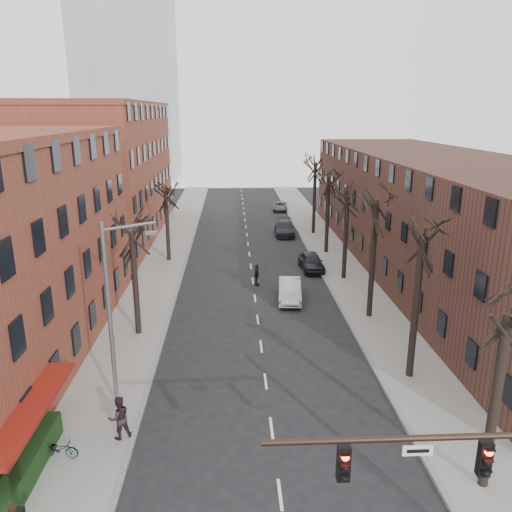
{
  "coord_description": "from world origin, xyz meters",
  "views": [
    {
      "loc": [
        -1.61,
        -11.07,
        13.57
      ],
      "look_at": [
        -0.03,
        21.64,
        4.0
      ],
      "focal_mm": 35.0,
      "sensor_mm": 36.0,
      "label": 1
    }
  ],
  "objects": [
    {
      "name": "sidewalk_left",
      "position": [
        -8.0,
        35.0,
        0.07
      ],
      "size": [
        4.0,
        90.0,
        0.15
      ],
      "primitive_type": "cube",
      "color": "gray",
      "rests_on": "ground"
    },
    {
      "name": "sidewalk_right",
      "position": [
        8.0,
        35.0,
        0.07
      ],
      "size": [
        4.0,
        90.0,
        0.15
      ],
      "primitive_type": "cube",
      "color": "gray",
      "rests_on": "ground"
    },
    {
      "name": "building_left_far",
      "position": [
        -16.0,
        44.0,
        7.0
      ],
      "size": [
        12.0,
        28.0,
        14.0
      ],
      "primitive_type": "cube",
      "color": "brown",
      "rests_on": "ground"
    },
    {
      "name": "building_right",
      "position": [
        16.0,
        30.0,
        5.0
      ],
      "size": [
        12.0,
        50.0,
        10.0
      ],
      "primitive_type": "cube",
      "color": "#442820",
      "rests_on": "ground"
    },
    {
      "name": "office_tower",
      "position": [
        -22.0,
        95.0,
        30.0
      ],
      "size": [
        18.0,
        18.0,
        60.0
      ],
      "primitive_type": "cube",
      "color": "#B2B7BF",
      "rests_on": "ground"
    },
    {
      "name": "awning_left",
      "position": [
        -9.4,
        6.0,
        0.0
      ],
      "size": [
        1.2,
        7.0,
        0.15
      ],
      "primitive_type": "cube",
      "color": "maroon",
      "rests_on": "ground"
    },
    {
      "name": "hedge",
      "position": [
        -9.5,
        5.0,
        0.65
      ],
      "size": [
        0.8,
        6.0,
        1.0
      ],
      "primitive_type": "cube",
      "color": "#1A3612",
      "rests_on": "sidewalk_left"
    },
    {
      "name": "tree_right_a",
      "position": [
        7.6,
        4.0,
        0.0
      ],
      "size": [
        5.2,
        5.2,
        10.0
      ],
      "primitive_type": null,
      "color": "black",
      "rests_on": "ground"
    },
    {
      "name": "tree_right_b",
      "position": [
        7.6,
        12.0,
        0.0
      ],
      "size": [
        5.2,
        5.2,
        10.8
      ],
      "primitive_type": null,
      "color": "black",
      "rests_on": "ground"
    },
    {
      "name": "tree_right_c",
      "position": [
        7.6,
        20.0,
        0.0
      ],
      "size": [
        5.2,
        5.2,
        11.6
      ],
      "primitive_type": null,
      "color": "black",
      "rests_on": "ground"
    },
    {
      "name": "tree_right_d",
      "position": [
        7.6,
        28.0,
        0.0
      ],
      "size": [
        5.2,
        5.2,
        10.0
      ],
      "primitive_type": null,
      "color": "black",
      "rests_on": "ground"
    },
    {
      "name": "tree_right_e",
      "position": [
        7.6,
        36.0,
        0.0
      ],
      "size": [
        5.2,
        5.2,
        10.8
      ],
      "primitive_type": null,
      "color": "black",
      "rests_on": "ground"
    },
    {
      "name": "tree_right_f",
      "position": [
        7.6,
        44.0,
        0.0
      ],
      "size": [
        5.2,
        5.2,
        11.6
      ],
      "primitive_type": null,
      "color": "black",
      "rests_on": "ground"
    },
    {
      "name": "tree_left_a",
      "position": [
        -7.6,
        18.0,
        0.0
      ],
      "size": [
        5.2,
        5.2,
        9.5
      ],
      "primitive_type": null,
      "color": "black",
      "rests_on": "ground"
    },
    {
      "name": "tree_left_b",
      "position": [
        -7.6,
        34.0,
        0.0
      ],
      "size": [
        5.2,
        5.2,
        9.5
      ],
      "primitive_type": null,
      "color": "black",
      "rests_on": "ground"
    },
    {
      "name": "streetlight",
      "position": [
        -7.03,
        10.0,
        5.01
      ],
      "size": [
        2.45,
        0.22,
        9.03
      ],
      "color": "slate",
      "rests_on": "ground"
    },
    {
      "name": "silver_sedan",
      "position": [
        2.57,
        23.58,
        0.76
      ],
      "size": [
        2.03,
        4.76,
        1.52
      ],
      "primitive_type": "imported",
      "rotation": [
        0.0,
        0.0,
        -0.09
      ],
      "color": "#BABDC2",
      "rests_on": "ground"
    },
    {
      "name": "parked_car_near",
      "position": [
        5.3,
        30.75,
        0.77
      ],
      "size": [
        2.07,
        4.6,
        1.53
      ],
      "primitive_type": "imported",
      "rotation": [
        0.0,
        0.0,
        0.06
      ],
      "color": "black",
      "rests_on": "ground"
    },
    {
      "name": "parked_car_mid",
      "position": [
        4.27,
        43.77,
        0.77
      ],
      "size": [
        2.43,
        5.41,
        1.54
      ],
      "primitive_type": "imported",
      "rotation": [
        0.0,
        0.0,
        -0.05
      ],
      "color": "black",
      "rests_on": "ground"
    },
    {
      "name": "parked_car_far",
      "position": [
        5.15,
        58.14,
        0.6
      ],
      "size": [
        2.4,
        4.49,
        1.2
      ],
      "primitive_type": "imported",
      "rotation": [
        0.0,
        0.0,
        -0.1
      ],
      "color": "#5A5D62",
      "rests_on": "ground"
    },
    {
      "name": "pedestrian_b",
      "position": [
        -6.5,
        7.46,
        1.11
      ],
      "size": [
        1.17,
        1.08,
        1.92
      ],
      "primitive_type": "imported",
      "rotation": [
        0.0,
        0.0,
        3.63
      ],
      "color": "black",
      "rests_on": "sidewalk_left"
    },
    {
      "name": "pedestrian_crossing",
      "position": [
        0.27,
        26.89,
        0.89
      ],
      "size": [
        0.64,
        1.11,
        1.77
      ],
      "primitive_type": "imported",
      "rotation": [
        0.0,
        0.0,
        1.36
      ],
      "color": "black",
      "rests_on": "ground"
    },
    {
      "name": "bicycle",
      "position": [
        -8.66,
        6.29,
        0.55
      ],
      "size": [
        1.59,
        0.73,
        0.81
      ],
      "primitive_type": "imported",
      "rotation": [
        0.0,
        0.0,
        1.44
      ],
      "color": "gray",
      "rests_on": "sidewalk_left"
    }
  ]
}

